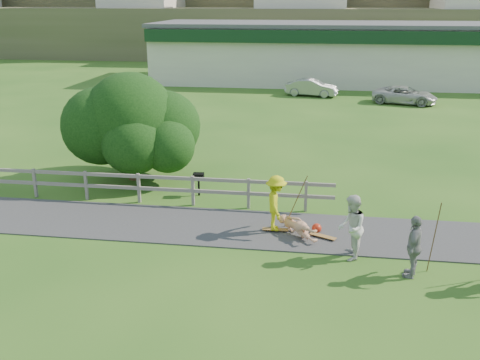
{
  "coord_description": "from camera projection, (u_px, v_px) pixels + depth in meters",
  "views": [
    {
      "loc": [
        2.2,
        -14.16,
        7.02
      ],
      "look_at": [
        -0.12,
        2.0,
        1.48
      ],
      "focal_mm": 40.0,
      "sensor_mm": 36.0,
      "label": 1
    }
  ],
  "objects": [
    {
      "name": "helmet",
      "position": [
        317.0,
        228.0,
        16.89
      ],
      "size": [
        0.31,
        0.31,
        0.31
      ],
      "primitive_type": "sphere",
      "color": "#B42712",
      "rests_on": "ground"
    },
    {
      "name": "longboard_fallen",
      "position": [
        323.0,
        237.0,
        16.48
      ],
      "size": [
        0.84,
        0.55,
        0.09
      ],
      "primitive_type": null,
      "rotation": [
        0.0,
        0.0,
        -0.45
      ],
      "color": "olive",
      "rests_on": "ground"
    },
    {
      "name": "ground",
      "position": [
        234.0,
        249.0,
        15.83
      ],
      "size": [
        260.0,
        260.0,
        0.0
      ],
      "primitive_type": "plane",
      "color": "#275618",
      "rests_on": "ground"
    },
    {
      "name": "spectator_a",
      "position": [
        351.0,
        228.0,
        14.98
      ],
      "size": [
        0.75,
        0.95,
        1.89
      ],
      "primitive_type": "imported",
      "rotation": [
        0.0,
        0.0,
        4.67
      ],
      "color": "silver",
      "rests_on": "ground"
    },
    {
      "name": "strip_mall",
      "position": [
        339.0,
        52.0,
        47.22
      ],
      "size": [
        32.5,
        10.75,
        5.1
      ],
      "color": "silver",
      "rests_on": "ground"
    },
    {
      "name": "bbq",
      "position": [
        199.0,
        184.0,
        20.02
      ],
      "size": [
        0.43,
        0.34,
        0.87
      ],
      "primitive_type": null,
      "rotation": [
        0.0,
        0.0,
        0.09
      ],
      "color": "black",
      "rests_on": "ground"
    },
    {
      "name": "tree",
      "position": [
        132.0,
        140.0,
        21.47
      ],
      "size": [
        5.89,
        5.89,
        3.27
      ],
      "primitive_type": null,
      "color": "black",
      "rests_on": "ground"
    },
    {
      "name": "pole_spec_left",
      "position": [
        434.0,
        238.0,
        14.2
      ],
      "size": [
        0.03,
        0.03,
        2.01
      ],
      "primitive_type": "cylinder",
      "color": "brown",
      "rests_on": "ground"
    },
    {
      "name": "pole_rider",
      "position": [
        296.0,
        200.0,
        16.96
      ],
      "size": [
        0.03,
        0.03,
        1.92
      ],
      "primitive_type": "cylinder",
      "color": "brown",
      "rests_on": "ground"
    },
    {
      "name": "car_silver",
      "position": [
        312.0,
        88.0,
        40.62
      ],
      "size": [
        4.09,
        2.1,
        1.28
      ],
      "primitive_type": "imported",
      "rotation": [
        0.0,
        0.0,
        1.37
      ],
      "color": "#95969C",
      "rests_on": "ground"
    },
    {
      "name": "fence",
      "position": [
        122.0,
        183.0,
        19.31
      ],
      "size": [
        15.05,
        0.1,
        1.1
      ],
      "color": "slate",
      "rests_on": "ground"
    },
    {
      "name": "car_white",
      "position": [
        405.0,
        95.0,
        37.62
      ],
      "size": [
        4.79,
        3.08,
        1.23
      ],
      "primitive_type": "imported",
      "rotation": [
        0.0,
        0.0,
        1.32
      ],
      "color": "#BBBBB7",
      "rests_on": "ground"
    },
    {
      "name": "skater_rider",
      "position": [
        276.0,
        206.0,
        16.69
      ],
      "size": [
        0.82,
        1.23,
        1.77
      ],
      "primitive_type": "imported",
      "rotation": [
        0.0,
        0.0,
        1.72
      ],
      "color": "#C3C312",
      "rests_on": "ground"
    },
    {
      "name": "path",
      "position": [
        241.0,
        228.0,
        17.23
      ],
      "size": [
        34.0,
        3.0,
        0.04
      ],
      "primitive_type": "cube",
      "color": "#333336",
      "rests_on": "ground"
    },
    {
      "name": "longboard_rider",
      "position": [
        275.0,
        231.0,
        16.96
      ],
      "size": [
        0.83,
        0.22,
        0.09
      ],
      "primitive_type": null,
      "rotation": [
        0.0,
        0.0,
        0.02
      ],
      "color": "olive",
      "rests_on": "ground"
    },
    {
      "name": "spectator_b",
      "position": [
        414.0,
        246.0,
        14.02
      ],
      "size": [
        0.73,
        1.1,
        1.73
      ],
      "primitive_type": "imported",
      "rotation": [
        0.0,
        0.0,
        4.38
      ],
      "color": "gray",
      "rests_on": "ground"
    },
    {
      "name": "skater_fallen",
      "position": [
        297.0,
        227.0,
        16.6
      ],
      "size": [
        1.58,
        1.4,
        0.62
      ],
      "primitive_type": "imported",
      "rotation": [
        0.0,
        0.0,
        0.69
      ],
      "color": "tan",
      "rests_on": "ground"
    }
  ]
}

